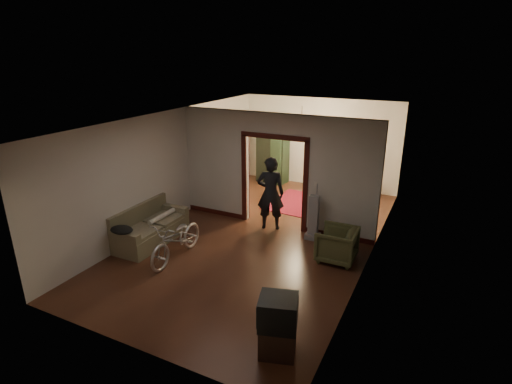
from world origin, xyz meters
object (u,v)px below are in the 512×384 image
Objects in this scene: locker at (273,153)px; desk at (341,183)px; bicycle at (177,239)px; sofa at (150,224)px; person at (270,193)px; armchair at (337,244)px.

locker reaches higher than desk.
bicycle is 0.87× the size of locker.
desk is (2.07, 5.32, -0.05)m from bicycle.
locker is at bearing 82.29° from sofa.
person is (2.14, 1.89, 0.48)m from sofa.
bicycle is 5.71m from desk.
desk is at bearing 66.75° from bicycle.
person is 3.74m from locker.
sofa is at bearing -76.62° from armchair.
desk is at bearing -126.87° from person.
bicycle reaches higher than armchair.
sofa reaches higher than armchair.
bicycle is at bearing 44.49° from person.
bicycle is at bearing -74.62° from locker.
locker is at bearing 91.57° from bicycle.
bicycle is (1.03, -0.39, 0.02)m from sofa.
desk is (3.10, 4.94, -0.03)m from sofa.
sofa is 4.17m from armchair.
locker is (0.67, 5.33, 0.55)m from sofa.
person reaches higher than bicycle.
bicycle is 1.59× the size of desk.
armchair is at bearing 136.19° from person.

